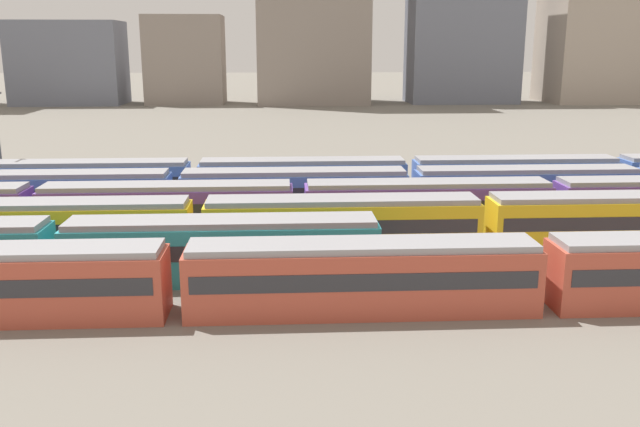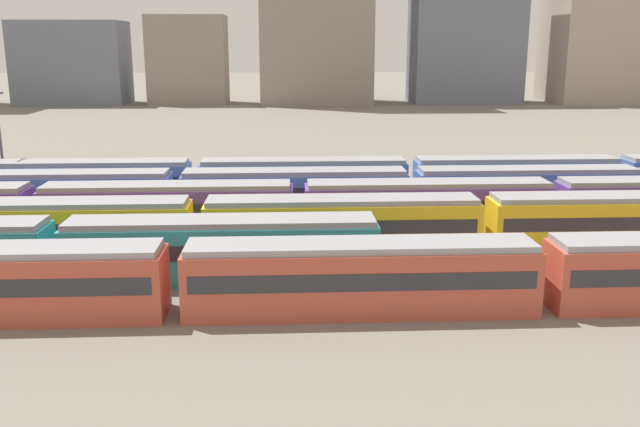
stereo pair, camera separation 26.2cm
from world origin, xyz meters
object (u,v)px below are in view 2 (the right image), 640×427
Objects in this scene: train_track_2 at (198,227)px; train_track_3 at (427,206)px; train_track_4 at (412,191)px; catenary_pole_1 at (0,137)px; train_track_0 at (174,280)px; train_track_5 at (410,179)px.

train_track_3 is (16.17, 5.20, 0.00)m from train_track_2.
train_track_4 is 11.45× the size of catenary_pole_1.
train_track_0 is 7.60× the size of catenary_pole_1.
train_track_4 is at bearing 92.50° from train_track_3.
train_track_5 is at bearing 57.39° from train_track_0.
train_track_4 is at bearing 52.76° from train_track_0.
train_track_2 is 22.90m from train_track_5.
train_track_0 is 0.66× the size of train_track_4.
train_track_3 is 0.83× the size of train_track_5.
train_track_0 is 30.86m from train_track_5.
catenary_pole_1 is at bearing 159.52° from train_track_3.
train_track_4 is 5.26m from train_track_5.
train_track_2 and train_track_3 have the same top height.
train_track_4 is at bearing 33.12° from train_track_2.
catenary_pole_1 is at bearing 124.28° from train_track_0.
catenary_pole_1 reaches higher than train_track_0.
train_track_0 is 22.37m from train_track_3.
train_track_2 is 27.25m from catenary_pole_1.
train_track_3 is 38.37m from catenary_pole_1.
catenary_pole_1 reaches higher than train_track_4.
train_track_3 is 9.53× the size of catenary_pole_1.
train_track_5 is at bearing 81.05° from train_track_4.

